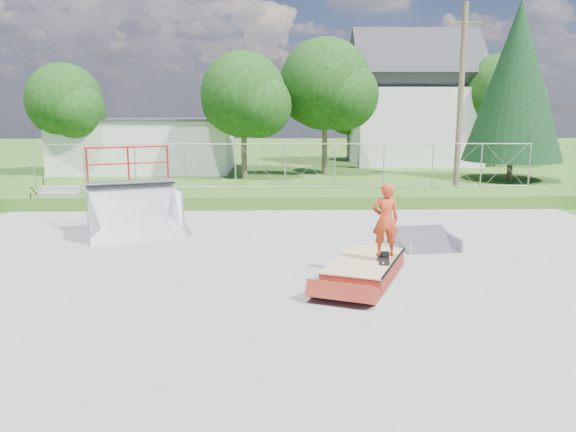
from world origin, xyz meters
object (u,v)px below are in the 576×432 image
Objects in this scene: grind_box at (365,268)px; flat_bank_ramp at (426,240)px; skater at (385,223)px; quarter_pipe at (134,193)px.

grind_box is 3.26m from flat_bank_ramp.
skater is (0.40, -0.11, 1.04)m from grind_box.
grind_box is at bearing -135.23° from flat_bank_ramp.
quarter_pipe is 1.66× the size of flat_bank_ramp.
grind_box is 1.92× the size of flat_bank_ramp.
flat_bank_ramp is 3.27m from skater.
quarter_pipe is (-6.01, 4.19, 1.08)m from grind_box.
flat_bank_ramp is (8.07, -1.67, -1.05)m from quarter_pipe.
flat_bank_ramp is (2.06, 2.52, 0.02)m from grind_box.
quarter_pipe reaches higher than skater.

